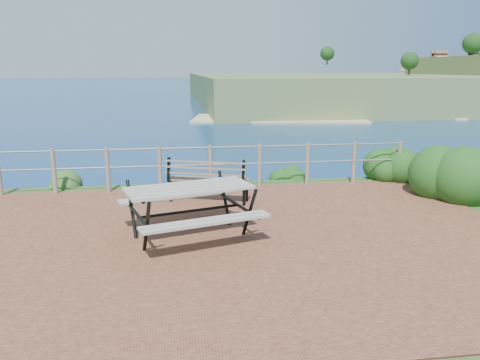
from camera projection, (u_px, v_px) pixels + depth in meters
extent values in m
cube|color=brown|center=(227.00, 239.00, 7.64)|extent=(10.00, 7.00, 0.12)
plane|color=navy|center=(175.00, 75.00, 200.27)|extent=(1200.00, 1200.00, 0.00)
cylinder|color=#6B5B4C|center=(54.00, 171.00, 10.28)|extent=(0.10, 0.10, 1.00)
cylinder|color=#6B5B4C|center=(108.00, 170.00, 10.43)|extent=(0.10, 0.10, 1.00)
cylinder|color=#6B5B4C|center=(160.00, 168.00, 10.59)|extent=(0.10, 0.10, 1.00)
cylinder|color=#6B5B4C|center=(210.00, 167.00, 10.74)|extent=(0.10, 0.10, 1.00)
cylinder|color=#6B5B4C|center=(260.00, 165.00, 10.90)|extent=(0.10, 0.10, 1.00)
cylinder|color=#6B5B4C|center=(307.00, 164.00, 11.06)|extent=(0.10, 0.10, 1.00)
cylinder|color=#6B5B4C|center=(354.00, 163.00, 11.21)|extent=(0.10, 0.10, 1.00)
cylinder|color=#6B5B4C|center=(399.00, 161.00, 11.37)|extent=(0.10, 0.10, 1.00)
cylinder|color=slate|center=(210.00, 147.00, 10.64)|extent=(9.40, 0.04, 0.04)
cylinder|color=slate|center=(210.00, 165.00, 10.73)|extent=(9.40, 0.04, 0.04)
cube|color=#4E6432|center=(461.00, 87.00, 230.26)|extent=(260.00, 180.00, 12.00)
cube|color=#A29D91|center=(189.00, 188.00, 7.53)|extent=(2.15, 1.36, 0.04)
cube|color=#A29D91|center=(190.00, 208.00, 7.61)|extent=(2.00, 0.85, 0.04)
cube|color=#A29D91|center=(190.00, 208.00, 7.61)|extent=(2.00, 0.85, 0.04)
cylinder|color=black|center=(190.00, 211.00, 7.62)|extent=(1.67, 0.54, 0.05)
cube|color=brown|center=(209.00, 180.00, 9.66)|extent=(1.73, 0.95, 0.04)
cube|color=brown|center=(208.00, 166.00, 9.60)|extent=(1.63, 0.68, 0.38)
cube|color=black|center=(209.00, 190.00, 9.72)|extent=(0.07, 0.08, 0.46)
cube|color=black|center=(209.00, 190.00, 9.72)|extent=(0.07, 0.08, 0.46)
cube|color=black|center=(209.00, 190.00, 9.72)|extent=(0.07, 0.08, 0.46)
cube|color=black|center=(209.00, 190.00, 9.72)|extent=(0.07, 0.08, 0.46)
ellipsoid|color=#184415|center=(460.00, 198.00, 10.11)|extent=(1.35, 1.35, 1.92)
ellipsoid|color=#184415|center=(396.00, 180.00, 11.68)|extent=(0.98, 0.98, 1.40)
ellipsoid|color=#264E1D|center=(71.00, 186.00, 11.14)|extent=(0.77, 0.77, 0.50)
ellipsoid|color=#184415|center=(289.00, 177.00, 11.98)|extent=(0.77, 0.77, 0.52)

